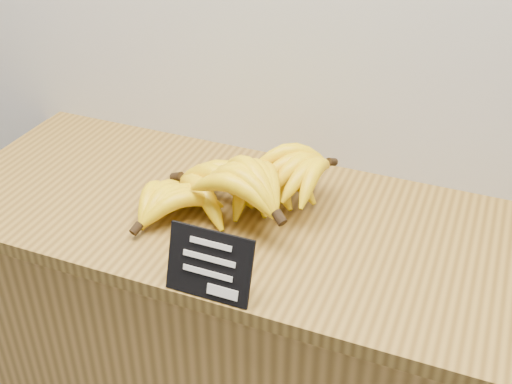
% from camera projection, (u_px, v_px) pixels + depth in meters
% --- Properties ---
extents(counter, '(1.46, 0.50, 0.90)m').
position_uv_depth(counter, '(264.00, 378.00, 1.56)').
color(counter, '#A77B35').
rests_on(counter, ground).
extents(counter_top, '(1.37, 0.54, 0.03)m').
position_uv_depth(counter_top, '(265.00, 223.00, 1.31)').
color(counter_top, olive).
rests_on(counter_top, counter).
extents(chalkboard_sign, '(0.15, 0.04, 0.12)m').
position_uv_depth(chalkboard_sign, '(209.00, 265.00, 1.08)').
color(chalkboard_sign, black).
rests_on(chalkboard_sign, counter_top).
extents(banana_pile, '(0.47, 0.35, 0.13)m').
position_uv_depth(banana_pile, '(241.00, 185.00, 1.30)').
color(banana_pile, yellow).
rests_on(banana_pile, counter_top).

